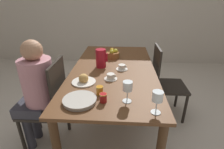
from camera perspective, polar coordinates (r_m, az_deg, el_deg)
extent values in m
plane|color=beige|center=(2.40, 0.41, -15.14)|extent=(20.00, 20.00, 0.00)
cube|color=beige|center=(4.15, 2.31, 21.49)|extent=(10.00, 0.06, 2.60)
cube|color=brown|center=(2.00, 0.47, 1.59)|extent=(0.93, 1.82, 0.03)
cylinder|color=#472D19|center=(2.97, -6.50, 1.43)|extent=(0.07, 0.07, 0.74)
cylinder|color=#472D19|center=(2.95, 9.21, 1.04)|extent=(0.07, 0.07, 0.74)
cylinder|color=black|center=(2.11, -27.35, -17.60)|extent=(0.04, 0.04, 0.42)
cylinder|color=black|center=(2.36, -23.03, -11.84)|extent=(0.04, 0.04, 0.42)
cylinder|color=black|center=(1.96, -17.44, -19.28)|extent=(0.04, 0.04, 0.42)
cylinder|color=black|center=(2.22, -14.22, -12.80)|extent=(0.04, 0.04, 0.42)
cube|color=black|center=(2.02, -21.50, -10.29)|extent=(0.42, 0.42, 0.03)
cube|color=black|center=(1.81, -17.12, -3.76)|extent=(0.03, 0.39, 0.51)
cylinder|color=black|center=(2.73, 20.44, -6.02)|extent=(0.04, 0.04, 0.42)
cylinder|color=black|center=(2.44, 22.74, -10.44)|extent=(0.04, 0.04, 0.42)
cylinder|color=black|center=(2.65, 12.73, -6.02)|extent=(0.04, 0.04, 0.42)
cylinder|color=black|center=(2.34, 14.03, -10.65)|extent=(0.04, 0.04, 0.42)
cube|color=black|center=(2.42, 18.18, -3.68)|extent=(0.42, 0.42, 0.03)
cube|color=black|center=(2.26, 14.25, 2.46)|extent=(0.03, 0.39, 0.51)
cylinder|color=#33333D|center=(2.13, -25.55, -16.30)|extent=(0.09, 0.09, 0.45)
cylinder|color=#33333D|center=(2.23, -23.67, -13.72)|extent=(0.09, 0.09, 0.45)
cube|color=#33333D|center=(1.99, -24.02, -9.23)|extent=(0.30, 0.34, 0.11)
cylinder|color=#B77A84|center=(1.82, -22.98, -2.27)|extent=(0.30, 0.30, 0.46)
sphere|color=#A37556|center=(1.71, -24.73, 7.19)|extent=(0.19, 0.19, 0.19)
cylinder|color=#A37556|center=(1.99, -23.64, 3.53)|extent=(0.25, 0.06, 0.20)
cylinder|color=#A31423|center=(2.00, -3.65, 5.31)|extent=(0.12, 0.12, 0.21)
cube|color=#A31423|center=(1.99, -1.71, 5.56)|extent=(0.02, 0.02, 0.10)
cone|color=#A31423|center=(1.98, -5.06, 7.63)|extent=(0.04, 0.04, 0.04)
cylinder|color=white|center=(1.40, 4.91, -8.63)|extent=(0.07, 0.07, 0.00)
cylinder|color=white|center=(1.38, 4.99, -6.87)|extent=(0.01, 0.01, 0.10)
cylinder|color=white|center=(1.33, 5.12, -3.77)|extent=(0.08, 0.08, 0.07)
cylinder|color=white|center=(1.32, 14.04, -11.87)|extent=(0.07, 0.07, 0.00)
cylinder|color=white|center=(1.29, 14.27, -10.08)|extent=(0.01, 0.01, 0.10)
cylinder|color=white|center=(1.24, 14.67, -6.89)|extent=(0.08, 0.08, 0.07)
cylinder|color=orange|center=(1.25, 14.59, -7.53)|extent=(0.06, 0.06, 0.04)
cylinder|color=silver|center=(1.74, -0.43, -1.39)|extent=(0.13, 0.13, 0.01)
cylinder|color=silver|center=(1.73, -0.43, -0.55)|extent=(0.08, 0.08, 0.05)
cube|color=silver|center=(1.73, 1.08, -0.51)|extent=(0.01, 0.01, 0.03)
cylinder|color=silver|center=(1.97, 3.21, 1.77)|extent=(0.13, 0.13, 0.01)
cylinder|color=silver|center=(1.96, 3.23, 2.54)|extent=(0.08, 0.08, 0.05)
cube|color=silver|center=(1.96, 4.57, 2.57)|extent=(0.01, 0.01, 0.03)
cylinder|color=#B7B2A8|center=(1.41, -10.47, -8.46)|extent=(0.26, 0.26, 0.02)
cylinder|color=#B7B2A8|center=(1.40, -10.51, -7.95)|extent=(0.27, 0.27, 0.01)
cylinder|color=silver|center=(1.70, -9.19, -2.38)|extent=(0.23, 0.23, 0.01)
sphere|color=tan|center=(1.68, -9.27, -1.29)|extent=(0.09, 0.09, 0.09)
cylinder|color=#C67A1E|center=(1.48, -4.04, -5.18)|extent=(0.06, 0.06, 0.07)
cylinder|color=gold|center=(1.46, -4.07, -4.08)|extent=(0.06, 0.06, 0.01)
cylinder|color=#A81E1E|center=(1.38, -2.87, -7.61)|extent=(0.06, 0.06, 0.07)
cylinder|color=gold|center=(1.36, -2.90, -6.46)|extent=(0.06, 0.06, 0.01)
cylinder|color=brown|center=(2.33, 0.27, 6.39)|extent=(0.17, 0.17, 0.08)
sphere|color=gold|center=(2.31, 1.25, 7.72)|extent=(0.06, 0.06, 0.06)
sphere|color=gold|center=(2.34, -0.04, 7.97)|extent=(0.06, 0.06, 0.06)
sphere|color=gold|center=(2.27, -0.08, 7.43)|extent=(0.06, 0.06, 0.06)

